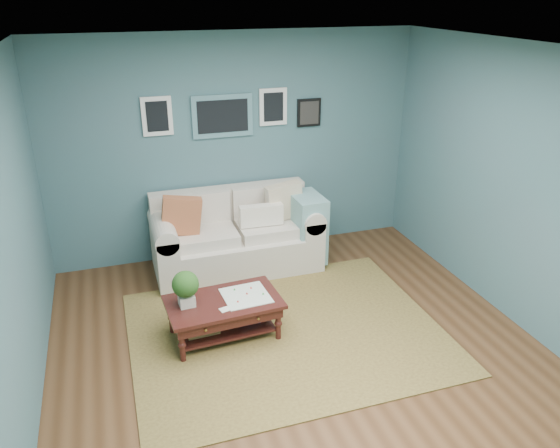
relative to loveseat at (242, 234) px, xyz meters
name	(u,v)px	position (x,y,z in m)	size (l,w,h in m)	color
room_shell	(307,224)	(0.06, -1.97, 0.94)	(5.00, 5.02, 2.70)	brown
area_rug	(286,332)	(0.05, -1.52, -0.41)	(3.00, 2.40, 0.01)	brown
loveseat	(242,234)	(0.00, 0.00, 0.00)	(1.99, 0.91, 1.02)	silver
coffee_table	(218,307)	(-0.60, -1.38, -0.08)	(1.11, 0.69, 0.75)	#361511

